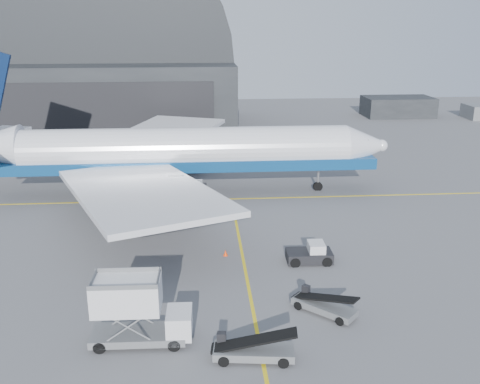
{
  "coord_description": "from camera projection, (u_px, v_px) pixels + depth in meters",
  "views": [
    {
      "loc": [
        -3.38,
        -36.81,
        19.09
      ],
      "look_at": [
        0.08,
        8.51,
        4.5
      ],
      "focal_mm": 40.0,
      "sensor_mm": 36.0,
      "label": 1
    }
  ],
  "objects": [
    {
      "name": "ground",
      "position": [
        247.0,
        281.0,
        41.03
      ],
      "size": [
        200.0,
        200.0,
        0.0
      ],
      "primitive_type": "plane",
      "color": "#565659",
      "rests_on": "ground"
    },
    {
      "name": "taxi_lines",
      "position": [
        236.0,
        222.0,
        53.05
      ],
      "size": [
        80.0,
        42.12,
        0.02
      ],
      "color": "yellow",
      "rests_on": "ground"
    },
    {
      "name": "hangar",
      "position": [
        97.0,
        75.0,
        98.18
      ],
      "size": [
        50.0,
        28.3,
        28.0
      ],
      "color": "black",
      "rests_on": "ground"
    },
    {
      "name": "distant_bldg_a",
      "position": [
        397.0,
        116.0,
        112.14
      ],
      "size": [
        14.0,
        8.0,
        4.0
      ],
      "primitive_type": "cube",
      "color": "black",
      "rests_on": "ground"
    },
    {
      "name": "airliner",
      "position": [
        169.0,
        152.0,
        60.34
      ],
      "size": [
        50.74,
        49.2,
        17.81
      ],
      "color": "white",
      "rests_on": "ground"
    },
    {
      "name": "catering_truck",
      "position": [
        137.0,
        311.0,
        32.62
      ],
      "size": [
        6.27,
        2.52,
        4.27
      ],
      "rotation": [
        0.0,
        0.0,
        -0.02
      ],
      "color": "slate",
      "rests_on": "ground"
    },
    {
      "name": "pushback_tug",
      "position": [
        311.0,
        254.0,
        44.23
      ],
      "size": [
        3.78,
        2.26,
        1.73
      ],
      "rotation": [
        0.0,
        0.0,
        -0.02
      ],
      "color": "black",
      "rests_on": "ground"
    },
    {
      "name": "belt_loader_a",
      "position": [
        253.0,
        350.0,
        31.48
      ],
      "size": [
        5.15,
        2.25,
        1.93
      ],
      "rotation": [
        0.0,
        0.0,
        -0.12
      ],
      "color": "slate",
      "rests_on": "ground"
    },
    {
      "name": "belt_loader_b",
      "position": [
        324.0,
        305.0,
        36.49
      ],
      "size": [
        4.3,
        4.15,
        1.81
      ],
      "rotation": [
        0.0,
        0.0,
        -0.75
      ],
      "color": "slate",
      "rests_on": "ground"
    },
    {
      "name": "traffic_cone",
      "position": [
        225.0,
        253.0,
        45.47
      ],
      "size": [
        0.36,
        0.36,
        0.51
      ],
      "color": "#FF3D08",
      "rests_on": "ground"
    }
  ]
}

